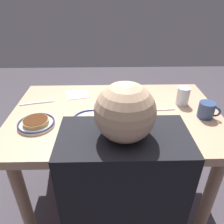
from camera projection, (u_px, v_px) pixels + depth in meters
name	position (u px, v px, depth m)	size (l,w,h in m)	color
ground_plane	(115.00, 194.00, 1.73)	(6.00, 6.00, 0.00)	#443E47
dining_table	(115.00, 126.00, 1.40)	(1.28, 0.84, 0.75)	tan
plate_near_main	(118.00, 102.00, 1.43)	(0.22, 0.22, 0.05)	white
plate_center_pancakes	(162.00, 130.00, 1.15)	(0.26, 0.26, 0.11)	white
plate_far_companion	(91.00, 120.00, 1.25)	(0.22, 0.22, 0.04)	white
plate_far_side	(36.00, 123.00, 1.22)	(0.21, 0.21, 0.04)	silver
coffee_mug	(207.00, 110.00, 1.28)	(0.12, 0.09, 0.10)	#334772
drinking_glass	(183.00, 97.00, 1.42)	(0.08, 0.08, 0.12)	silver
cell_phone	(135.00, 90.00, 1.62)	(0.14, 0.07, 0.01)	black
paper_napkin	(77.00, 94.00, 1.56)	(0.15, 0.14, 0.00)	white
fork_near	(161.00, 110.00, 1.37)	(0.18, 0.03, 0.01)	silver
butter_knife	(37.00, 103.00, 1.45)	(0.22, 0.07, 0.01)	silver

